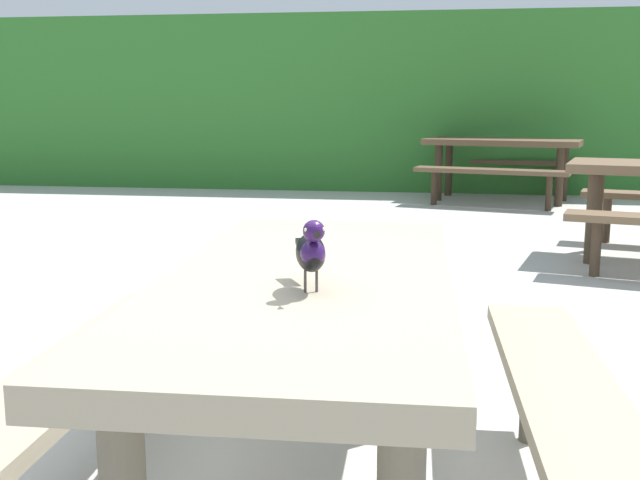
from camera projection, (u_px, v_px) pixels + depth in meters
hedge_wall at (395, 103)px, 10.77m from camera, size 28.00×1.54×2.31m
picnic_table_foreground at (309, 337)px, 2.13m from camera, size 1.73×1.82×0.74m
bird_grackle at (311, 251)px, 1.85m from camera, size 0.12×0.28×0.18m
picnic_table_mid_left at (502, 154)px, 9.27m from camera, size 2.06×2.04×0.74m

